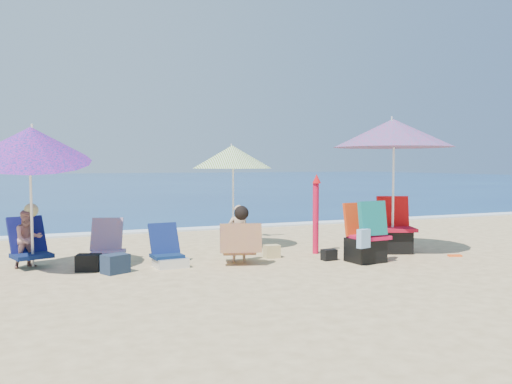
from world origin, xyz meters
name	(u,v)px	position (x,y,z in m)	size (l,w,h in m)	color
ground	(300,268)	(0.00, 0.00, 0.00)	(120.00, 120.00, 0.00)	#D8BC84
sea	(73,181)	(0.00, 45.00, -0.05)	(120.00, 80.00, 0.12)	navy
foam	(200,229)	(0.00, 5.10, 0.02)	(120.00, 0.50, 0.04)	white
umbrella_turquoise	(393,133)	(2.08, 0.54, 2.09)	(2.31, 2.31, 2.38)	white
umbrella_striped	(232,157)	(-0.32, 2.06, 1.69)	(1.66, 1.66, 1.93)	white
umbrella_blue	(31,144)	(-3.71, 1.05, 1.84)	(1.71, 1.77, 2.25)	silver
furled_umbrella	(316,210)	(0.84, 1.02, 0.76)	(0.15, 0.15, 1.39)	red
chair_navy	(168,255)	(-1.81, 0.88, 0.17)	(0.52, 0.63, 0.64)	#0C1F43
chair_rainbow	(103,252)	(-2.70, 1.45, 0.19)	(0.75, 0.79, 0.70)	#DD514E
camp_chair_left	(394,236)	(2.19, 0.59, 0.30)	(0.73, 0.77, 0.99)	#AE0C21
camp_chair_right	(366,240)	(1.17, -0.02, 0.36)	(0.70, 0.70, 0.99)	red
person_center	(239,235)	(-0.73, 0.65, 0.45)	(0.71, 0.74, 0.93)	tan
person_left	(28,238)	(-3.77, 1.64, 0.44)	(0.68, 0.79, 0.97)	#B0756A
bag_navy_a	(115,264)	(-2.63, 0.66, 0.14)	(0.43, 0.38, 0.27)	#1B283D
bag_black_a	(88,263)	(-2.97, 0.98, 0.12)	(0.40, 0.34, 0.24)	black
bag_tan	(272,251)	(-0.04, 0.94, 0.11)	(0.25, 0.18, 0.21)	tan
bag_navy_b	(359,238)	(1.99, 1.39, 0.16)	(0.54, 0.49, 0.33)	#182236
bag_black_b	(329,255)	(0.72, 0.37, 0.09)	(0.24, 0.17, 0.18)	black
orange_item	(455,256)	(2.86, -0.16, 0.02)	(0.24, 0.17, 0.03)	#FF591A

